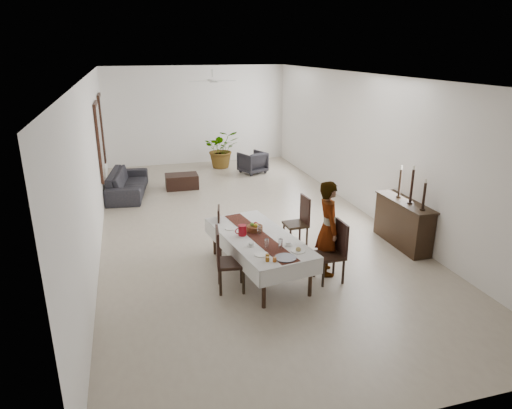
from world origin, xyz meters
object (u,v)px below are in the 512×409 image
dining_table_top (258,238)px  sofa (128,183)px  woman (328,228)px  red_pitcher (242,230)px  sideboard_body (403,224)px

dining_table_top → sofa: bearing=102.2°
woman → sofa: bearing=39.6°
red_pitcher → woman: woman is taller
red_pitcher → woman: 1.46m
woman → sofa: (-3.24, 5.57, -0.51)m
red_pitcher → sofa: red_pitcher is taller
woman → dining_table_top: bearing=85.0°
red_pitcher → sofa: (-1.84, 5.18, -0.47)m
red_pitcher → dining_table_top: bearing=-21.6°
dining_table_top → sideboard_body: 3.13m
sideboard_body → red_pitcher: bearing=-175.0°
red_pitcher → woman: (1.41, -0.39, 0.04)m
sofa → red_pitcher: bearing=-152.3°
dining_table_top → sideboard_body: bearing=-2.1°
dining_table_top → red_pitcher: (-0.25, 0.10, 0.13)m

